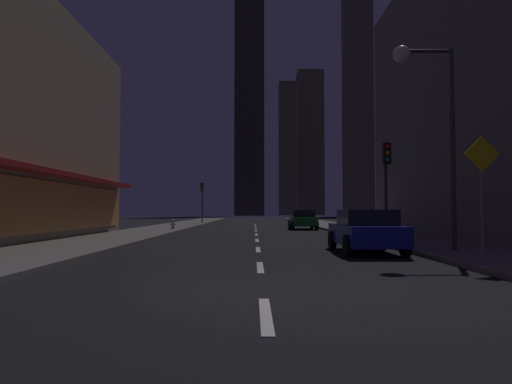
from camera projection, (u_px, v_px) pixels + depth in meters
The scene contains 15 objects.
ground_plane at pixel (255, 227), 40.18m from camera, with size 78.00×136.00×0.10m, color black.
sidewalk_right at pixel (335, 226), 40.22m from camera, with size 4.00×76.00×0.15m, color #605E59.
sidewalk_left at pixel (176, 226), 40.15m from camera, with size 4.00×76.00×0.15m, color #605E59.
lane_marking_center at pixel (256, 235), 26.99m from camera, with size 0.16×43.80×0.01m.
skyscraper_distant_tall at pixel (249, 96), 132.67m from camera, with size 8.49×5.21×69.49m, color #333126.
skyscraper_distant_mid at pixel (287, 149), 146.63m from camera, with size 5.29×5.24×42.52m, color #5E5946.
skyscraper_distant_short at pixel (310, 143), 160.87m from camera, with size 8.95×8.56×50.17m, color #504C3C.
skyscraper_distant_slender at pixel (358, 96), 126.70m from camera, with size 7.77×5.14×66.31m, color #5B5744.
car_parked_near at pixel (366, 231), 15.38m from camera, with size 1.98×4.24×1.45m.
car_parked_far at pixel (303, 220), 35.02m from camera, with size 1.98×4.24×1.45m.
fire_hydrant_far_left at pixel (173, 224), 32.57m from camera, with size 0.42×0.30×0.65m.
traffic_light_near_right at pixel (386, 169), 19.53m from camera, with size 0.32×0.48×4.20m.
traffic_light_far_left at pixel (202, 194), 47.51m from camera, with size 0.32×0.48×4.20m.
street_lamp_right at pixel (426, 97), 14.71m from camera, with size 1.96×0.56×6.58m.
pedestrian_crossing_sign at pixel (482, 187), 11.56m from camera, with size 0.91×0.08×3.15m.
Camera 1 is at (-0.16, -8.27, 1.41)m, focal length 32.22 mm.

